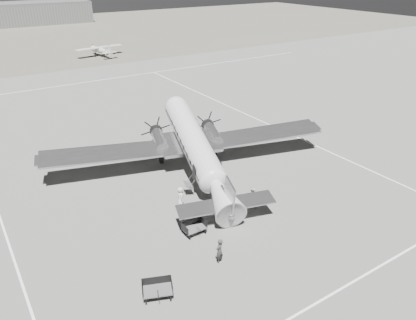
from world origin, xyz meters
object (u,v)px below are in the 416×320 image
object	(u,v)px
ramp_agent	(252,197)
hangar_main	(20,14)
light_plane_right	(101,51)
baggage_cart_far	(157,290)
dc3_airliner	(196,148)
ground_crew	(219,251)
passenger	(180,196)
baggage_cart_near	(194,228)

from	to	relation	value
ramp_agent	hangar_main	bearing A→B (deg)	-13.91
light_plane_right	baggage_cart_far	bearing A→B (deg)	-115.41
hangar_main	dc3_airliner	distance (m)	117.14
hangar_main	ramp_agent	xyz separation A→B (m)	(-6.11, -124.08, -2.45)
light_plane_right	baggage_cart_far	xyz separation A→B (m)	(-20.68, -67.24, -0.54)
hangar_main	light_plane_right	bearing A→B (deg)	-86.26
hangar_main	dc3_airliner	size ratio (longest dim) A/B	1.56
light_plane_right	ground_crew	bearing A→B (deg)	-111.81
baggage_cart_far	passenger	size ratio (longest dim) A/B	1.14
dc3_airliner	baggage_cart_far	bearing A→B (deg)	-114.40
light_plane_right	ramp_agent	bearing A→B (deg)	-107.50
dc3_airliner	ground_crew	size ratio (longest dim) A/B	15.70
light_plane_right	ramp_agent	distance (m)	63.46
ground_crew	passenger	size ratio (longest dim) A/B	1.07
dc3_airliner	passenger	bearing A→B (deg)	-119.01
hangar_main	baggage_cart_far	xyz separation A→B (m)	(-16.66, -128.68, -2.79)
dc3_airliner	baggage_cart_near	distance (m)	9.35
hangar_main	ramp_agent	bearing A→B (deg)	-92.82
baggage_cart_near	ground_crew	world-z (taller)	ground_crew
ground_crew	passenger	xyz separation A→B (m)	(1.27, 7.25, -0.06)
passenger	dc3_airliner	bearing A→B (deg)	-30.53
ground_crew	ramp_agent	xyz separation A→B (m)	(5.87, 4.01, -0.01)
light_plane_right	passenger	xyz separation A→B (m)	(-14.72, -59.40, -0.26)
dc3_airliner	baggage_cart_near	xyz separation A→B (m)	(-4.87, -7.70, -2.09)
baggage_cart_far	passenger	bearing A→B (deg)	74.68
dc3_airliner	ground_crew	world-z (taller)	dc3_airliner
ground_crew	passenger	distance (m)	7.36
passenger	ground_crew	bearing A→B (deg)	-176.05
hangar_main	light_plane_right	distance (m)	61.61
hangar_main	baggage_cart_near	size ratio (longest dim) A/B	24.94
light_plane_right	baggage_cart_far	size ratio (longest dim) A/B	5.59
hangar_main	ground_crew	xyz separation A→B (m)	(-11.97, -128.08, -2.44)
ramp_agent	dc3_airliner	bearing A→B (deg)	-4.87
hangar_main	passenger	bearing A→B (deg)	-95.06
dc3_airliner	ground_crew	xyz separation A→B (m)	(-5.09, -11.15, -1.71)
baggage_cart_far	baggage_cart_near	bearing A→B (deg)	61.33
hangar_main	ground_crew	size ratio (longest dim) A/B	24.45
hangar_main	ground_crew	bearing A→B (deg)	-95.34
baggage_cart_near	passenger	size ratio (longest dim) A/B	1.05
baggage_cart_far	ground_crew	xyz separation A→B (m)	(4.69, 0.60, 0.34)
baggage_cart_near	ramp_agent	bearing A→B (deg)	5.56
hangar_main	dc3_airliner	world-z (taller)	hangar_main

